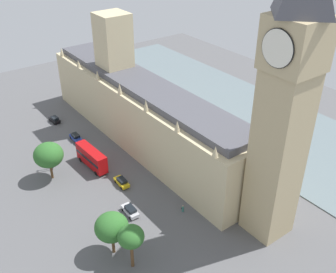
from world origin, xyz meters
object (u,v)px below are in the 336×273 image
plane_tree_midblock (131,237)px  street_lamp_slot_10 (51,153)px  car_black_trailing (55,119)px  plane_tree_leading (48,155)px  clock_tower (287,96)px  car_silver_kerbside (130,210)px  plane_tree_corner (112,227)px  street_lamp_far_end (50,155)px  car_blue_opposite_hall (76,137)px  parliament_building (141,109)px  car_yellow_cab_near_tower (122,182)px  pedestrian_under_trees (183,209)px  double_decker_bus_by_river_gate (92,157)px

plane_tree_midblock → street_lamp_slot_10: plane_tree_midblock is taller
car_black_trailing → plane_tree_leading: (11.15, 24.98, 5.37)m
plane_tree_leading → street_lamp_slot_10: bearing=-114.5°
clock_tower → car_black_trailing: bearing=-76.4°
car_silver_kerbside → street_lamp_slot_10: bearing=106.1°
clock_tower → plane_tree_corner: size_ratio=6.34×
street_lamp_far_end → car_blue_opposite_hall: bearing=-138.9°
parliament_building → plane_tree_corner: (26.15, 30.35, -2.96)m
car_blue_opposite_hall → car_yellow_cab_near_tower: size_ratio=1.04×
plane_tree_corner → street_lamp_slot_10: 31.70m
plane_tree_corner → car_black_trailing: bearing=-101.8°
parliament_building → pedestrian_under_trees: (9.31, 29.30, -8.27)m
car_blue_opposite_hall → plane_tree_midblock: plane_tree_midblock is taller
plane_tree_midblock → street_lamp_far_end: 35.87m
plane_tree_midblock → street_lamp_far_end: bearing=-90.3°
double_decker_bus_by_river_gate → street_lamp_slot_10: street_lamp_slot_10 is taller
plane_tree_midblock → plane_tree_corner: plane_tree_midblock is taller
car_blue_opposite_hall → plane_tree_corner: 42.04m
clock_tower → double_decker_bus_by_river_gate: clock_tower is taller
car_blue_opposite_hall → plane_tree_midblock: (10.57, 44.84, 6.01)m
clock_tower → double_decker_bus_by_river_gate: 49.57m
parliament_building → car_yellow_cab_near_tower: parliament_building is taller
double_decker_bus_by_river_gate → pedestrian_under_trees: (-7.38, 25.51, -1.92)m
double_decker_bus_by_river_gate → plane_tree_midblock: plane_tree_midblock is taller
clock_tower → car_blue_opposite_hall: bearing=-73.7°
plane_tree_leading → street_lamp_far_end: size_ratio=1.53×
clock_tower → double_decker_bus_by_river_gate: bearing=-65.8°
plane_tree_midblock → street_lamp_slot_10: bearing=-90.9°
double_decker_bus_by_river_gate → plane_tree_midblock: 32.72m
pedestrian_under_trees → car_silver_kerbside: bearing=131.4°
parliament_building → double_decker_bus_by_river_gate: 18.25m
clock_tower → plane_tree_midblock: bearing=-15.9°
parliament_building → car_yellow_cab_near_tower: bearing=43.9°
plane_tree_leading → street_lamp_far_end: (-1.25, -2.98, -2.08)m
plane_tree_corner → plane_tree_leading: plane_tree_leading is taller
car_yellow_cab_near_tower → clock_tower: bearing=-59.2°
parliament_building → car_blue_opposite_hall: size_ratio=15.58×
car_black_trailing → plane_tree_corner: size_ratio=0.49×
car_blue_opposite_hall → plane_tree_corner: bearing=75.5°
parliament_building → pedestrian_under_trees: 31.84m
car_black_trailing → pedestrian_under_trees: bearing=-87.8°
car_blue_opposite_hall → plane_tree_corner: (11.59, 40.08, 5.14)m
plane_tree_corner → pedestrian_under_trees: bearing=-176.4°
plane_tree_leading → street_lamp_slot_10: plane_tree_leading is taller
plane_tree_midblock → street_lamp_far_end: size_ratio=1.50×
parliament_building → double_decker_bus_by_river_gate: size_ratio=6.97×
car_black_trailing → plane_tree_midblock: bearing=-104.0°
car_blue_opposite_hall → plane_tree_midblock: 46.46m
parliament_building → plane_tree_midblock: 43.23m
plane_tree_corner → car_silver_kerbside: bearing=-138.7°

